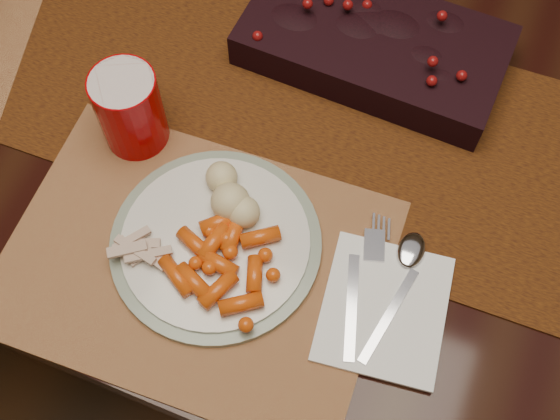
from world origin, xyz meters
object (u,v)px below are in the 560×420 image
at_px(red_cup, 130,109).
at_px(placemat_main, 194,263).
at_px(centerpiece, 374,41).
at_px(dinner_plate, 216,242).
at_px(turkey_shreds, 139,252).
at_px(napkin, 384,308).
at_px(baby_carrots, 217,256).
at_px(dining_table, 314,192).
at_px(mashed_potatoes, 234,191).

bearing_deg(red_cup, placemat_main, -43.44).
bearing_deg(centerpiece, red_cup, -136.21).
relative_size(dinner_plate, turkey_shreds, 3.41).
height_order(centerpiece, red_cup, red_cup).
height_order(dinner_plate, napkin, dinner_plate).
bearing_deg(baby_carrots, red_cup, 143.35).
distance_m(dinner_plate, napkin, 0.21).
relative_size(placemat_main, dinner_plate, 1.76).
distance_m(centerpiece, napkin, 0.36).
relative_size(dining_table, mashed_potatoes, 21.64).
xyz_separation_m(dining_table, turkey_shreds, (-0.10, -0.35, 0.40)).
relative_size(dinner_plate, baby_carrots, 2.05).
distance_m(placemat_main, baby_carrots, 0.04).
relative_size(centerpiece, turkey_shreds, 4.70).
xyz_separation_m(dining_table, mashed_potatoes, (-0.03, -0.25, 0.42)).
xyz_separation_m(baby_carrots, mashed_potatoes, (-0.01, 0.08, 0.01)).
bearing_deg(centerpiece, placemat_main, -105.02).
height_order(dining_table, turkey_shreds, turkey_shreds).
bearing_deg(centerpiece, dinner_plate, -103.91).
distance_m(placemat_main, mashed_potatoes, 0.10).
xyz_separation_m(placemat_main, napkin, (0.22, 0.03, 0.00)).
height_order(centerpiece, turkey_shreds, centerpiece).
height_order(dinner_plate, mashed_potatoes, mashed_potatoes).
bearing_deg(baby_carrots, turkey_shreds, -162.12).
bearing_deg(baby_carrots, mashed_potatoes, 99.36).
height_order(dinner_plate, turkey_shreds, turkey_shreds).
distance_m(centerpiece, turkey_shreds, 0.41).
relative_size(dining_table, dinner_plate, 7.17).
bearing_deg(baby_carrots, dinner_plate, 121.34).
bearing_deg(mashed_potatoes, dining_table, 83.88).
bearing_deg(napkin, mashed_potatoes, 157.56).
bearing_deg(red_cup, mashed_potatoes, -17.11).
xyz_separation_m(mashed_potatoes, red_cup, (-0.16, 0.05, 0.02)).
height_order(centerpiece, mashed_potatoes, centerpiece).
bearing_deg(red_cup, dining_table, 47.37).
relative_size(dining_table, baby_carrots, 14.74).
xyz_separation_m(centerpiece, turkey_shreds, (-0.16, -0.38, -0.01)).
height_order(baby_carrots, mashed_potatoes, mashed_potatoes).
height_order(dining_table, placemat_main, placemat_main).
xyz_separation_m(dining_table, red_cup, (-0.18, -0.20, 0.43)).
bearing_deg(mashed_potatoes, red_cup, 162.89).
distance_m(dining_table, dinner_plate, 0.49).
bearing_deg(baby_carrots, centerpiece, 78.99).
relative_size(placemat_main, napkin, 2.75).
xyz_separation_m(baby_carrots, turkey_shreds, (-0.09, -0.03, -0.00)).
relative_size(dinner_plate, napkin, 1.57).
bearing_deg(turkey_shreds, dining_table, 74.33).
height_order(placemat_main, mashed_potatoes, mashed_potatoes).
bearing_deg(napkin, dinner_plate, 172.56).
height_order(dining_table, centerpiece, centerpiece).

